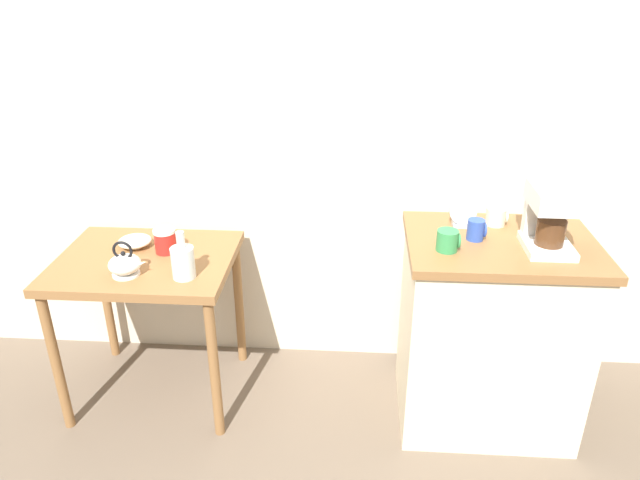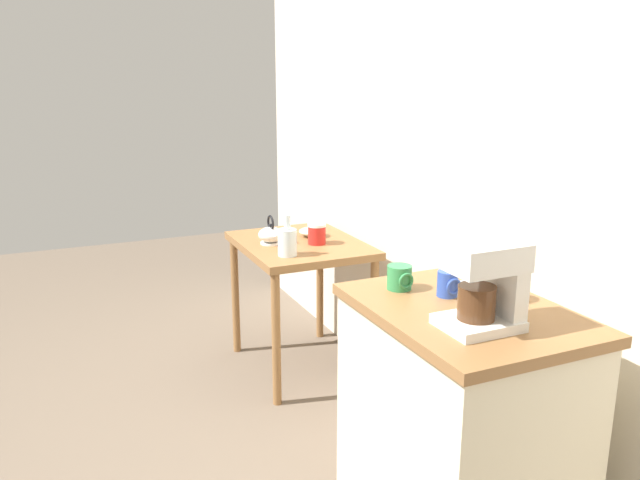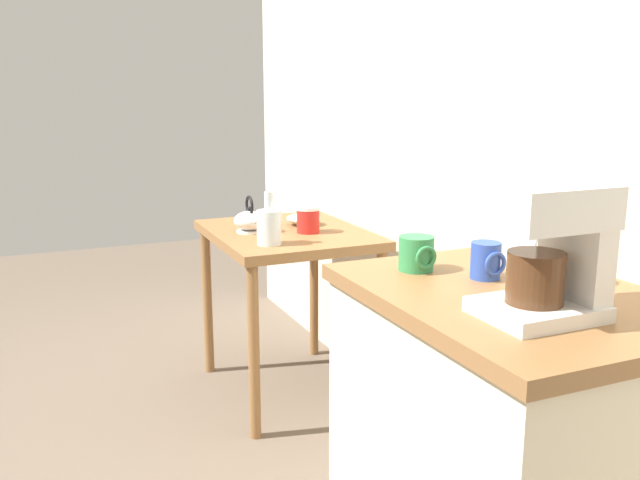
# 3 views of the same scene
# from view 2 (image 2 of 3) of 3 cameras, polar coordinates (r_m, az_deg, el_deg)

# --- Properties ---
(ground_plane) EXTENTS (8.00, 8.00, 0.00)m
(ground_plane) POSITION_cam_2_polar(r_m,az_deg,el_deg) (3.09, 3.60, -16.76)
(ground_plane) COLOR #6B5B4C
(back_wall) EXTENTS (4.40, 0.10, 2.80)m
(back_wall) POSITION_cam_2_polar(r_m,az_deg,el_deg) (2.80, 13.06, 9.98)
(back_wall) COLOR beige
(back_wall) RESTS_ON ground_plane
(wooden_table) EXTENTS (0.77, 0.62, 0.73)m
(wooden_table) POSITION_cam_2_polar(r_m,az_deg,el_deg) (3.46, -1.78, -1.73)
(wooden_table) COLOR olive
(wooden_table) RESTS_ON ground_plane
(kitchen_counter) EXTENTS (0.77, 0.58, 0.89)m
(kitchen_counter) POSITION_cam_2_polar(r_m,az_deg,el_deg) (2.28, 12.26, -16.38)
(kitchen_counter) COLOR beige
(kitchen_counter) RESTS_ON ground_plane
(bowl_stoneware) EXTENTS (0.15, 0.15, 0.05)m
(bowl_stoneware) POSITION_cam_2_polar(r_m,az_deg,el_deg) (3.54, -0.69, 0.77)
(bowl_stoneware) COLOR beige
(bowl_stoneware) RESTS_ON wooden_table
(teakettle) EXTENTS (0.16, 0.13, 0.16)m
(teakettle) POSITION_cam_2_polar(r_m,az_deg,el_deg) (3.39, -4.42, 0.48)
(teakettle) COLOR white
(teakettle) RESTS_ON wooden_table
(glass_carafe_vase) EXTENTS (0.10, 0.10, 0.21)m
(glass_carafe_vase) POSITION_cam_2_polar(r_m,az_deg,el_deg) (3.16, -2.94, -0.11)
(glass_carafe_vase) COLOR silver
(glass_carafe_vase) RESTS_ON wooden_table
(canister_enamel) EXTENTS (0.10, 0.10, 0.11)m
(canister_enamel) POSITION_cam_2_polar(r_m,az_deg,el_deg) (3.38, -0.29, 0.57)
(canister_enamel) COLOR red
(canister_enamel) RESTS_ON wooden_table
(coffee_maker) EXTENTS (0.18, 0.22, 0.26)m
(coffee_maker) POSITION_cam_2_polar(r_m,az_deg,el_deg) (1.90, 14.72, -3.55)
(coffee_maker) COLOR white
(coffee_maker) RESTS_ON kitchen_counter
(mug_small_cream) EXTENTS (0.09, 0.08, 0.08)m
(mug_small_cream) POSITION_cam_2_polar(r_m,az_deg,el_deg) (2.17, 16.46, -4.25)
(mug_small_cream) COLOR beige
(mug_small_cream) RESTS_ON kitchen_counter
(mug_blue) EXTENTS (0.08, 0.07, 0.09)m
(mug_blue) POSITION_cam_2_polar(r_m,az_deg,el_deg) (2.16, 11.38, -3.88)
(mug_blue) COLOR #2D4CAD
(mug_blue) RESTS_ON kitchen_counter
(mug_tall_green) EXTENTS (0.09, 0.08, 0.08)m
(mug_tall_green) POSITION_cam_2_polar(r_m,az_deg,el_deg) (2.20, 7.15, -3.35)
(mug_tall_green) COLOR #338C4C
(mug_tall_green) RESTS_ON kitchen_counter
(table_clock) EXTENTS (0.11, 0.06, 0.13)m
(table_clock) POSITION_cam_2_polar(r_m,az_deg,el_deg) (2.26, 13.54, -2.85)
(table_clock) COLOR #B2B5BA
(table_clock) RESTS_ON kitchen_counter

